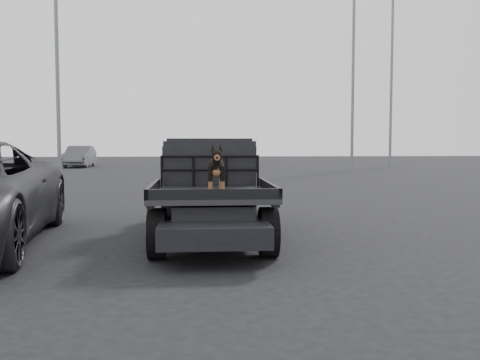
{
  "coord_description": "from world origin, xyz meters",
  "views": [
    {
      "loc": [
        0.16,
        -7.34,
        1.72
      ],
      "look_at": [
        0.71,
        -0.23,
        1.22
      ],
      "focal_mm": 40.0,
      "sensor_mm": 36.0,
      "label": 1
    }
  ],
  "objects": [
    {
      "name": "floodlight_near",
      "position": [
        -6.3,
        18.16,
        6.93
      ],
      "size": [
        1.08,
        0.28,
        12.68
      ],
      "color": "slate",
      "rests_on": "ground"
    },
    {
      "name": "flatbed_ute",
      "position": [
        0.37,
        2.25,
        0.46
      ],
      "size": [
        2.0,
        5.4,
        0.92
      ],
      "primitive_type": null,
      "color": "black",
      "rests_on": "ground"
    },
    {
      "name": "dog",
      "position": [
        0.42,
        0.71,
        1.29
      ],
      "size": [
        0.32,
        0.6,
        0.74
      ],
      "primitive_type": null,
      "color": "black",
      "rests_on": "flatbed_ute"
    },
    {
      "name": "floodlight_mid",
      "position": [
        9.67,
        25.16,
        6.5
      ],
      "size": [
        1.08,
        0.28,
        11.82
      ],
      "color": "slate",
      "rests_on": "ground"
    },
    {
      "name": "ute_cab",
      "position": [
        0.37,
        3.2,
        1.36
      ],
      "size": [
        1.72,
        1.3,
        0.88
      ],
      "primitive_type": null,
      "color": "black",
      "rests_on": "flatbed_ute"
    },
    {
      "name": "floodlight_far",
      "position": [
        13.35,
        28.57,
        7.42
      ],
      "size": [
        1.08,
        0.28,
        13.65
      ],
      "color": "slate",
      "rests_on": "ground"
    },
    {
      "name": "distant_car_a",
      "position": [
        -8.24,
        31.35,
        0.75
      ],
      "size": [
        1.64,
        4.57,
        1.5
      ],
      "primitive_type": "imported",
      "rotation": [
        0.0,
        0.0,
        0.01
      ],
      "color": "#525257",
      "rests_on": "ground"
    },
    {
      "name": "distant_car_b",
      "position": [
        1.01,
        29.33,
        0.74
      ],
      "size": [
        2.22,
        5.15,
        1.48
      ],
      "primitive_type": "imported",
      "rotation": [
        0.0,
        0.0,
        -0.03
      ],
      "color": "#444449",
      "rests_on": "ground"
    },
    {
      "name": "headache_rack",
      "position": [
        0.37,
        2.45,
        1.2
      ],
      "size": [
        1.8,
        0.08,
        0.55
      ],
      "primitive_type": null,
      "color": "black",
      "rests_on": "flatbed_ute"
    },
    {
      "name": "ground",
      "position": [
        0.0,
        0.0,
        0.0
      ],
      "size": [
        120.0,
        120.0,
        0.0
      ],
      "primitive_type": "plane",
      "color": "black",
      "rests_on": "ground"
    }
  ]
}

